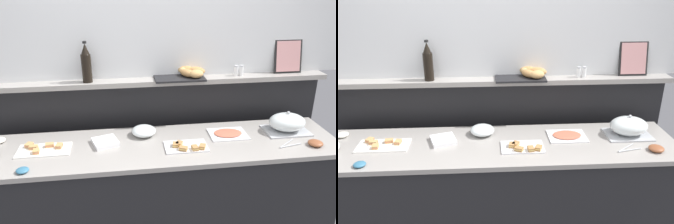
% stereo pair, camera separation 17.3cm
% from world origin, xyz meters
% --- Properties ---
extents(ground_plane, '(12.00, 12.00, 0.00)m').
position_xyz_m(ground_plane, '(0.00, 0.60, 0.00)').
color(ground_plane, '#4C4C51').
extents(buffet_counter, '(2.71, 0.64, 0.90)m').
position_xyz_m(buffet_counter, '(0.00, 0.00, 0.45)').
color(buffet_counter, black).
rests_on(buffet_counter, ground_plane).
extents(back_ledge_unit, '(2.94, 0.22, 1.27)m').
position_xyz_m(back_ledge_unit, '(0.00, 0.49, 0.67)').
color(back_ledge_unit, black).
rests_on(back_ledge_unit, ground_plane).
extents(sandwich_platter_rear, '(0.30, 0.19, 0.04)m').
position_xyz_m(sandwich_platter_rear, '(0.21, -0.08, 0.91)').
color(sandwich_platter_rear, silver).
rests_on(sandwich_platter_rear, buffet_counter).
extents(sandwich_platter_side, '(0.36, 0.19, 0.04)m').
position_xyz_m(sandwich_platter_side, '(-0.80, 0.02, 0.91)').
color(sandwich_platter_side, white).
rests_on(sandwich_platter_side, buffet_counter).
extents(cold_cuts_platter, '(0.29, 0.22, 0.02)m').
position_xyz_m(cold_cuts_platter, '(0.56, 0.08, 0.91)').
color(cold_cuts_platter, white).
rests_on(cold_cuts_platter, buffet_counter).
extents(serving_cloche, '(0.34, 0.24, 0.17)m').
position_xyz_m(serving_cloche, '(1.03, 0.08, 0.97)').
color(serving_cloche, '#B7BABF').
rests_on(serving_cloche, buffet_counter).
extents(glass_bowl_large, '(0.19, 0.19, 0.07)m').
position_xyz_m(glass_bowl_large, '(-0.08, 0.17, 0.93)').
color(glass_bowl_large, silver).
rests_on(glass_bowl_large, buffet_counter).
extents(condiment_bowl_teal, '(0.10, 0.10, 0.03)m').
position_xyz_m(condiment_bowl_teal, '(-1.14, 0.19, 0.92)').
color(condiment_bowl_teal, silver).
rests_on(condiment_bowl_teal, buffet_counter).
extents(condiment_bowl_cream, '(0.08, 0.08, 0.03)m').
position_xyz_m(condiment_bowl_cream, '(-0.87, -0.25, 0.91)').
color(condiment_bowl_cream, teal).
rests_on(condiment_bowl_cream, buffet_counter).
extents(condiment_bowl_dark, '(0.11, 0.11, 0.04)m').
position_xyz_m(condiment_bowl_dark, '(1.14, -0.17, 0.92)').
color(condiment_bowl_dark, brown).
rests_on(condiment_bowl_dark, buffet_counter).
extents(serving_tongs, '(0.18, 0.12, 0.01)m').
position_xyz_m(serving_tongs, '(0.94, -0.14, 0.90)').
color(serving_tongs, '#B7BABF').
rests_on(serving_tongs, buffet_counter).
extents(napkin_stack, '(0.21, 0.21, 0.03)m').
position_xyz_m(napkin_stack, '(-0.37, 0.06, 0.92)').
color(napkin_stack, white).
rests_on(napkin_stack, buffet_counter).
extents(wine_bottle_dark, '(0.08, 0.08, 0.32)m').
position_xyz_m(wine_bottle_dark, '(-0.49, 0.41, 1.41)').
color(wine_bottle_dark, black).
rests_on(wine_bottle_dark, back_ledge_unit).
extents(salt_shaker, '(0.03, 0.03, 0.09)m').
position_xyz_m(salt_shaker, '(0.71, 0.42, 1.31)').
color(salt_shaker, white).
rests_on(salt_shaker, back_ledge_unit).
extents(pepper_shaker, '(0.03, 0.03, 0.09)m').
position_xyz_m(pepper_shaker, '(0.75, 0.42, 1.31)').
color(pepper_shaker, white).
rests_on(pepper_shaker, back_ledge_unit).
extents(bread_basket, '(0.43, 0.31, 0.08)m').
position_xyz_m(bread_basket, '(0.30, 0.44, 1.31)').
color(bread_basket, black).
rests_on(bread_basket, back_ledge_unit).
extents(framed_picture, '(0.24, 0.07, 0.28)m').
position_xyz_m(framed_picture, '(1.16, 0.46, 1.41)').
color(framed_picture, black).
rests_on(framed_picture, back_ledge_unit).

